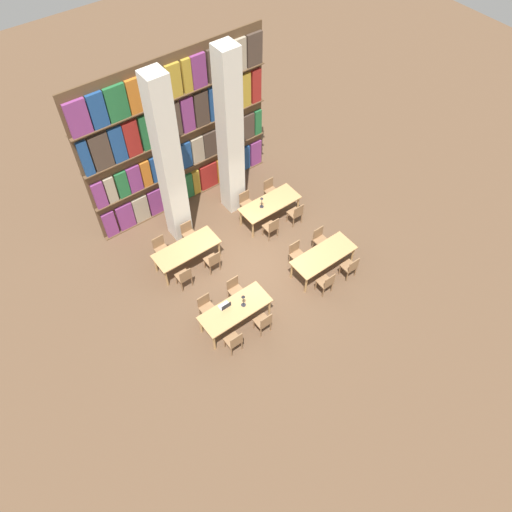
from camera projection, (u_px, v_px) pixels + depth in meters
ground_plane at (254, 267)px, 16.08m from camera, size 40.00×40.00×0.00m
bookshelf_bank at (179, 137)px, 15.98m from camera, size 6.61×0.35×5.50m
pillar_left at (169, 165)px, 14.66m from camera, size 0.63×0.63×6.00m
pillar_center at (230, 136)px, 15.48m from camera, size 0.63×0.63×6.00m
reading_table_0 at (235, 310)px, 14.26m from camera, size 2.11×0.85×0.76m
chair_0 at (234, 341)px, 13.85m from camera, size 0.42×0.40×0.90m
chair_1 at (206, 307)px, 14.55m from camera, size 0.42×0.40×0.90m
chair_2 at (264, 322)px, 14.23m from camera, size 0.42×0.40×0.90m
chair_3 at (235, 289)px, 14.94m from camera, size 0.42×0.40×0.90m
desk_lamp_0 at (243, 299)px, 14.02m from camera, size 0.14×0.14×0.48m
laptop at (225, 306)px, 14.20m from camera, size 0.32×0.22×0.21m
reading_table_1 at (324, 256)px, 15.48m from camera, size 2.11×0.85×0.76m
chair_4 at (326, 282)px, 15.09m from camera, size 0.42×0.40×0.90m
chair_5 at (296, 253)px, 15.80m from camera, size 0.42×0.40×0.90m
chair_6 at (350, 267)px, 15.46m from camera, size 0.42×0.40×0.90m
chair_7 at (320, 239)px, 16.17m from camera, size 0.42×0.40×0.90m
reading_table_2 at (187, 250)px, 15.64m from camera, size 2.11×0.85×0.76m
chair_8 at (184, 277)px, 15.23m from camera, size 0.42×0.40×0.90m
chair_9 at (161, 248)px, 15.93m from camera, size 0.42×0.40×0.90m
chair_10 at (213, 260)px, 15.62m from camera, size 0.42×0.40×0.90m
chair_11 at (189, 233)px, 16.33m from camera, size 0.42×0.40×0.90m
reading_table_3 at (270, 205)px, 16.88m from camera, size 2.11×0.85×0.76m
chair_12 at (271, 227)px, 16.49m from camera, size 0.42×0.40×0.90m
chair_13 at (246, 203)px, 17.20m from camera, size 0.42×0.40×0.90m
chair_14 at (296, 213)px, 16.89m from camera, size 0.42×0.40×0.90m
chair_15 at (270, 190)px, 17.59m from camera, size 0.42×0.40×0.90m
desk_lamp_1 at (262, 200)px, 16.47m from camera, size 0.14×0.14×0.45m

